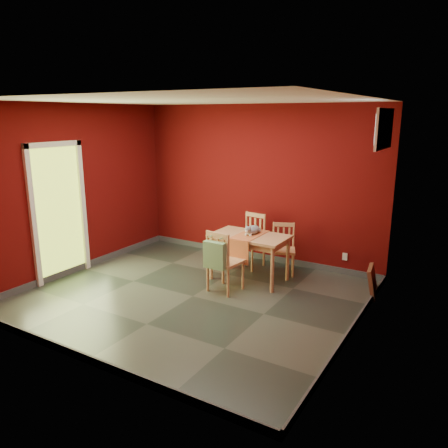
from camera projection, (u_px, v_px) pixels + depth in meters
The scene contains 13 objects.
ground at pixel (193, 296), 6.23m from camera, with size 4.50×4.50×0.00m, color #2D342D.
room_shell at pixel (193, 293), 6.22m from camera, with size 4.50×4.50×4.50m.
doorway at pixel (58, 208), 6.74m from camera, with size 0.06×1.01×2.13m.
window at pixel (384, 129), 5.39m from camera, with size 0.05×0.90×0.50m.
outlet_plate at pixel (345, 257), 7.02m from camera, with size 0.08×0.01×0.12m, color silver.
dining_table at pixel (250, 241), 6.71m from camera, with size 1.17×0.68×0.73m.
table_runner at pixel (246, 240), 6.60m from camera, with size 0.35×0.72×0.36m.
chair_far_left at pixel (251, 240), 7.38m from camera, with size 0.47×0.47×0.91m.
chair_far_right at pixel (283, 248), 7.08m from camera, with size 0.50×0.50×0.81m.
chair_near at pixel (224, 260), 6.31m from camera, with size 0.47×0.47×0.92m.
tote_bag at pixel (215, 255), 6.10m from camera, with size 0.33×0.19×0.46m.
cat at pixel (253, 228), 6.72m from camera, with size 0.19×0.37×0.19m, color slate, non-canonical shape.
picture_frame at pixel (372, 282), 6.18m from camera, with size 0.20×0.45×0.44m.
Camera 1 is at (3.36, -4.74, 2.52)m, focal length 35.00 mm.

